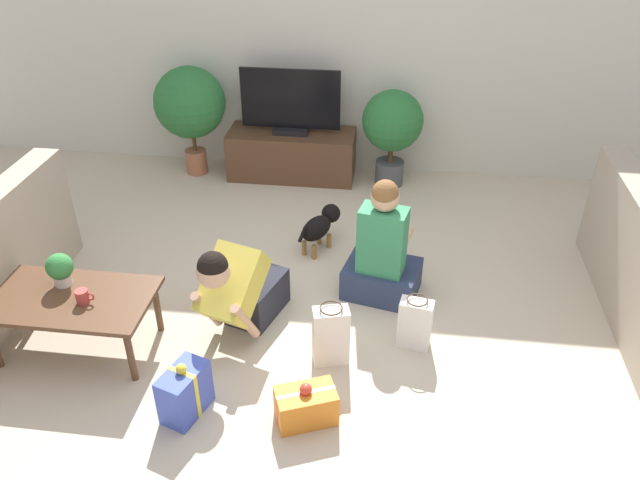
# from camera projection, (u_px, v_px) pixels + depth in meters

# --- Properties ---
(ground_plane) EXTENTS (16.00, 16.00, 0.00)m
(ground_plane) POSITION_uv_depth(u_px,v_px,m) (313.00, 333.00, 4.23)
(ground_plane) COLOR beige
(wall_back) EXTENTS (8.40, 0.06, 2.60)m
(wall_back) POSITION_uv_depth(u_px,v_px,m) (351.00, 37.00, 5.73)
(wall_back) COLOR beige
(wall_back) RESTS_ON ground_plane
(coffee_table) EXTENTS (1.01, 0.59, 0.41)m
(coffee_table) POSITION_uv_depth(u_px,v_px,m) (72.00, 303.00, 3.91)
(coffee_table) COLOR brown
(coffee_table) RESTS_ON ground_plane
(tv_console) EXTENTS (1.22, 0.47, 0.46)m
(tv_console) POSITION_uv_depth(u_px,v_px,m) (292.00, 154.00, 6.10)
(tv_console) COLOR brown
(tv_console) RESTS_ON ground_plane
(tv) EXTENTS (0.94, 0.20, 0.62)m
(tv) POSITION_uv_depth(u_px,v_px,m) (291.00, 105.00, 5.83)
(tv) COLOR black
(tv) RESTS_ON tv_console
(potted_plant_back_right) EXTENTS (0.57, 0.57, 0.93)m
(potted_plant_back_right) POSITION_uv_depth(u_px,v_px,m) (392.00, 125.00, 5.76)
(potted_plant_back_right) COLOR #4C4C51
(potted_plant_back_right) RESTS_ON ground_plane
(potted_plant_back_left) EXTENTS (0.68, 0.68, 1.07)m
(potted_plant_back_left) POSITION_uv_depth(u_px,v_px,m) (190.00, 105.00, 5.91)
(potted_plant_back_left) COLOR #A36042
(potted_plant_back_left) RESTS_ON ground_plane
(person_kneeling) EXTENTS (0.53, 0.81, 0.78)m
(person_kneeling) POSITION_uv_depth(u_px,v_px,m) (240.00, 288.00, 4.07)
(person_kneeling) COLOR #23232D
(person_kneeling) RESTS_ON ground_plane
(person_sitting) EXTENTS (0.59, 0.55, 0.95)m
(person_sitting) POSITION_uv_depth(u_px,v_px,m) (382.00, 255.00, 4.40)
(person_sitting) COLOR #283351
(person_sitting) RESTS_ON ground_plane
(dog) EXTENTS (0.32, 0.48, 0.34)m
(dog) POSITION_uv_depth(u_px,v_px,m) (321.00, 225.00, 5.00)
(dog) COLOR black
(dog) RESTS_ON ground_plane
(gift_box_a) EXTENTS (0.39, 0.31, 0.27)m
(gift_box_a) POSITION_uv_depth(u_px,v_px,m) (306.00, 405.00, 3.54)
(gift_box_a) COLOR orange
(gift_box_a) RESTS_ON ground_plane
(gift_box_b) EXTENTS (0.27, 0.35, 0.37)m
(gift_box_b) POSITION_uv_depth(u_px,v_px,m) (185.00, 392.00, 3.56)
(gift_box_b) COLOR #3D51BC
(gift_box_b) RESTS_ON ground_plane
(gift_bag_a) EXTENTS (0.23, 0.16, 0.38)m
(gift_bag_a) POSITION_uv_depth(u_px,v_px,m) (415.00, 324.00, 4.03)
(gift_bag_a) COLOR white
(gift_bag_a) RESTS_ON ground_plane
(gift_bag_b) EXTENTS (0.25, 0.18, 0.43)m
(gift_bag_b) POSITION_uv_depth(u_px,v_px,m) (331.00, 336.00, 3.89)
(gift_bag_b) COLOR white
(gift_bag_b) RESTS_ON ground_plane
(mug) EXTENTS (0.12, 0.08, 0.09)m
(mug) POSITION_uv_depth(u_px,v_px,m) (83.00, 296.00, 3.82)
(mug) COLOR #B23D38
(mug) RESTS_ON coffee_table
(tabletop_plant) EXTENTS (0.17, 0.17, 0.22)m
(tabletop_plant) POSITION_uv_depth(u_px,v_px,m) (60.00, 268.00, 3.94)
(tabletop_plant) COLOR beige
(tabletop_plant) RESTS_ON coffee_table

